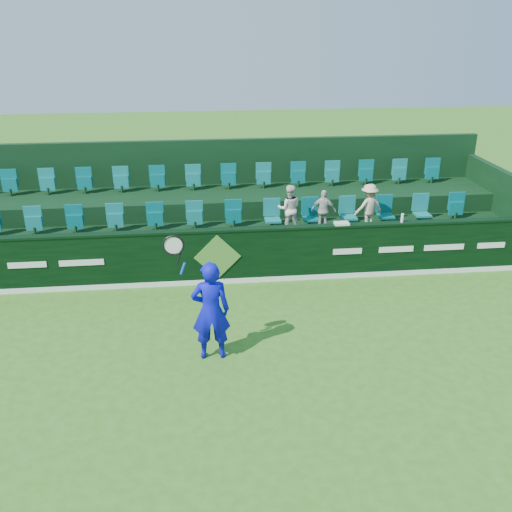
{
  "coord_description": "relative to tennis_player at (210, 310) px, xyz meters",
  "views": [
    {
      "loc": [
        -0.42,
        -8.34,
        5.94
      ],
      "look_at": [
        0.78,
        2.8,
        1.15
      ],
      "focal_mm": 40.0,
      "sensor_mm": 36.0,
      "label": 1
    }
  ],
  "objects": [
    {
      "name": "spectator_middle",
      "position": [
        3.03,
        4.32,
        0.35
      ],
      "size": [
        0.67,
        0.45,
        1.06
      ],
      "primitive_type": "imported",
      "rotation": [
        0.0,
        0.0,
        2.8
      ],
      "color": "beige",
      "rests_on": "stand_tier_front"
    },
    {
      "name": "ground",
      "position": [
        0.26,
        -0.8,
        -0.98
      ],
      "size": [
        60.0,
        60.0,
        0.0
      ],
      "primitive_type": "plane",
      "color": "#356D1A",
      "rests_on": "ground"
    },
    {
      "name": "seat_row_front",
      "position": [
        0.26,
        4.7,
        0.12
      ],
      "size": [
        13.5,
        0.5,
        0.6
      ],
      "primitive_type": "cube",
      "color": "#137676",
      "rests_on": "stand_tier_front"
    },
    {
      "name": "towel",
      "position": [
        3.21,
        3.2,
        0.4
      ],
      "size": [
        0.34,
        0.22,
        0.05
      ],
      "primitive_type": "cube",
      "color": "silver",
      "rests_on": "sponsor_hoarding"
    },
    {
      "name": "spectator_right",
      "position": [
        4.2,
        4.32,
        0.41
      ],
      "size": [
        0.85,
        0.62,
        1.18
      ],
      "primitive_type": "imported",
      "rotation": [
        0.0,
        0.0,
        3.39
      ],
      "color": "beige",
      "rests_on": "stand_tier_front"
    },
    {
      "name": "stand_tier_front",
      "position": [
        0.26,
        4.3,
        -0.58
      ],
      "size": [
        16.0,
        2.0,
        0.8
      ],
      "primitive_type": "cube",
      "color": "black",
      "rests_on": "ground"
    },
    {
      "name": "tennis_player",
      "position": [
        0.0,
        0.0,
        0.0
      ],
      "size": [
        1.19,
        0.47,
        2.56
      ],
      "color": "#0C0DCC",
      "rests_on": "ground"
    },
    {
      "name": "drinks_bottle",
      "position": [
        4.68,
        3.2,
        0.48
      ],
      "size": [
        0.07,
        0.07,
        0.21
      ],
      "primitive_type": "cylinder",
      "color": "silver",
      "rests_on": "sponsor_hoarding"
    },
    {
      "name": "stand_tier_back",
      "position": [
        0.26,
        6.2,
        -0.33
      ],
      "size": [
        16.0,
        1.8,
        1.3
      ],
      "primitive_type": "cube",
      "color": "black",
      "rests_on": "ground"
    },
    {
      "name": "sponsor_hoarding",
      "position": [
        0.27,
        3.2,
        -0.3
      ],
      "size": [
        16.0,
        0.25,
        1.35
      ],
      "color": "black",
      "rests_on": "ground"
    },
    {
      "name": "seat_row_back",
      "position": [
        0.26,
        6.5,
        0.62
      ],
      "size": [
        13.5,
        0.5,
        0.6
      ],
      "primitive_type": "cube",
      "color": "#137676",
      "rests_on": "stand_tier_back"
    },
    {
      "name": "spectator_left",
      "position": [
        2.14,
        4.32,
        0.43
      ],
      "size": [
        0.63,
        0.51,
        1.22
      ],
      "primitive_type": "imported",
      "rotation": [
        0.0,
        0.0,
        3.06
      ],
      "color": "white",
      "rests_on": "stand_tier_front"
    },
    {
      "name": "stand_rear",
      "position": [
        0.26,
        6.64,
        0.24
      ],
      "size": [
        16.0,
        4.1,
        2.6
      ],
      "color": "black",
      "rests_on": "ground"
    }
  ]
}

